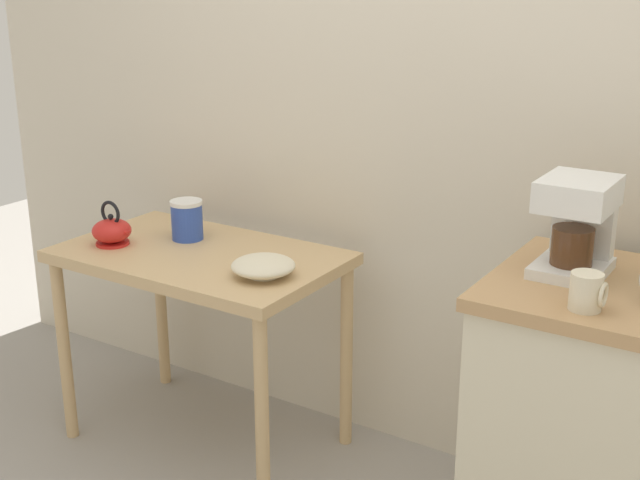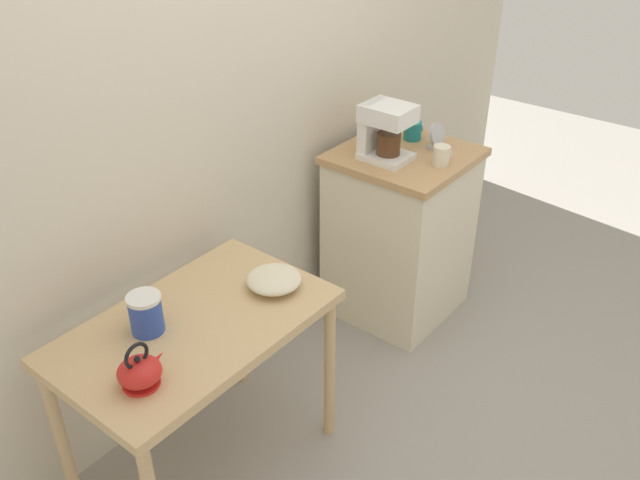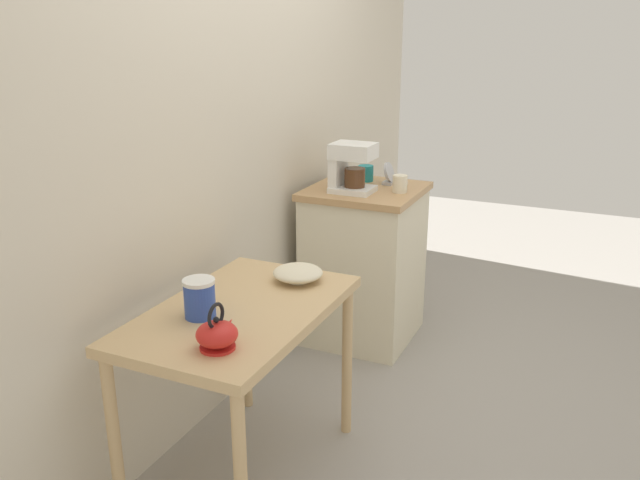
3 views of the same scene
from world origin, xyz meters
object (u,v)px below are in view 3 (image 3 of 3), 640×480
object	(u,v)px
mug_small_cream	(400,184)
table_clock	(389,175)
teakettle	(217,334)
mug_dark_teal	(366,173)
canister_enamel	(200,298)
coffee_maker	(349,165)
bowl_stoneware	(298,273)

from	to	relation	value
mug_small_cream	table_clock	world-z (taller)	table_clock
teakettle	mug_small_cream	size ratio (longest dim) A/B	1.81
mug_dark_teal	canister_enamel	bearing A→B (deg)	179.98
coffee_maker	mug_small_cream	world-z (taller)	coffee_maker
coffee_maker	mug_small_cream	xyz separation A→B (m)	(0.10, -0.25, -0.10)
mug_dark_teal	bowl_stoneware	bearing A→B (deg)	-172.27
bowl_stoneware	mug_dark_teal	world-z (taller)	mug_dark_teal
canister_enamel	mug_dark_teal	bearing A→B (deg)	-0.02
bowl_stoneware	mug_dark_teal	xyz separation A→B (m)	(1.20, 0.16, 0.16)
mug_small_cream	mug_dark_teal	size ratio (longest dim) A/B	0.98
coffee_maker	table_clock	xyz separation A→B (m)	(0.25, -0.14, -0.09)
teakettle	bowl_stoneware	bearing A→B (deg)	2.38
mug_small_cream	mug_dark_teal	bearing A→B (deg)	55.90
mug_small_cream	canister_enamel	bearing A→B (deg)	170.00
bowl_stoneware	canister_enamel	distance (m)	0.48
coffee_maker	canister_enamel	bearing A→B (deg)	179.55
mug_dark_teal	mug_small_cream	bearing A→B (deg)	-124.10
canister_enamel	mug_dark_teal	size ratio (longest dim) A/B	1.52
bowl_stoneware	table_clock	world-z (taller)	table_clock
canister_enamel	mug_dark_teal	distance (m)	1.66
mug_dark_teal	table_clock	bearing A→B (deg)	-100.23
canister_enamel	table_clock	bearing A→B (deg)	-5.20
bowl_stoneware	table_clock	bearing A→B (deg)	0.75
mug_dark_teal	table_clock	xyz separation A→B (m)	(-0.03, -0.15, 0.01)
teakettle	mug_small_cream	distance (m)	1.66
mug_small_cream	table_clock	bearing A→B (deg)	36.97
teakettle	mug_small_cream	world-z (taller)	mug_small_cream
mug_small_cream	mug_dark_teal	distance (m)	0.31
bowl_stoneware	coffee_maker	bearing A→B (deg)	9.42
coffee_maker	table_clock	size ratio (longest dim) A/B	2.09
canister_enamel	mug_small_cream	bearing A→B (deg)	-10.00
bowl_stoneware	teakettle	distance (m)	0.63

